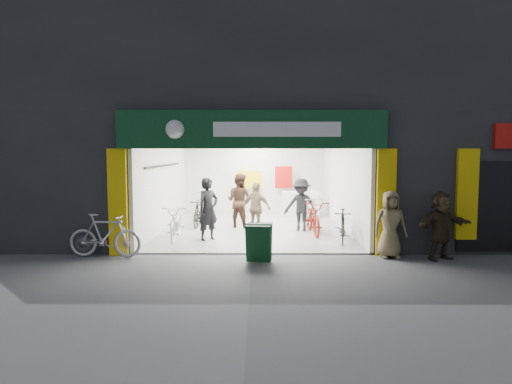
{
  "coord_description": "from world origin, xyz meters",
  "views": [
    {
      "loc": [
        0.16,
        -11.04,
        2.5
      ],
      "look_at": [
        0.1,
        1.5,
        1.42
      ],
      "focal_mm": 32.0,
      "sensor_mm": 36.0,
      "label": 1
    }
  ],
  "objects_px": {
    "bike_right_front": "(343,226)",
    "sandwich_board": "(259,242)",
    "bike_left_front": "(176,223)",
    "parked_bike": "(105,235)",
    "pedestrian_near": "(390,224)"
  },
  "relations": [
    {
      "from": "pedestrian_near",
      "to": "sandwich_board",
      "type": "distance_m",
      "value": 3.18
    },
    {
      "from": "bike_right_front",
      "to": "pedestrian_near",
      "type": "xyz_separation_m",
      "value": [
        0.8,
        -1.76,
        0.34
      ]
    },
    {
      "from": "bike_right_front",
      "to": "sandwich_board",
      "type": "bearing_deg",
      "value": -125.84
    },
    {
      "from": "bike_right_front",
      "to": "sandwich_board",
      "type": "xyz_separation_m",
      "value": [
        -2.32,
        -2.26,
        0.01
      ]
    },
    {
      "from": "bike_right_front",
      "to": "parked_bike",
      "type": "bearing_deg",
      "value": -153.77
    },
    {
      "from": "pedestrian_near",
      "to": "bike_left_front",
      "type": "bearing_deg",
      "value": 155.17
    },
    {
      "from": "parked_bike",
      "to": "sandwich_board",
      "type": "bearing_deg",
      "value": -94.33
    },
    {
      "from": "bike_left_front",
      "to": "sandwich_board",
      "type": "xyz_separation_m",
      "value": [
        2.38,
        -2.69,
        -0.02
      ]
    },
    {
      "from": "pedestrian_near",
      "to": "sandwich_board",
      "type": "xyz_separation_m",
      "value": [
        -3.12,
        -0.5,
        -0.32
      ]
    },
    {
      "from": "bike_right_front",
      "to": "bike_left_front",
      "type": "bearing_deg",
      "value": -175.29
    },
    {
      "from": "sandwich_board",
      "to": "parked_bike",
      "type": "bearing_deg",
      "value": 179.79
    },
    {
      "from": "bike_left_front",
      "to": "sandwich_board",
      "type": "bearing_deg",
      "value": -51.97
    },
    {
      "from": "sandwich_board",
      "to": "pedestrian_near",
      "type": "bearing_deg",
      "value": 16.76
    },
    {
      "from": "parked_bike",
      "to": "pedestrian_near",
      "type": "bearing_deg",
      "value": -86.53
    },
    {
      "from": "bike_right_front",
      "to": "sandwich_board",
      "type": "distance_m",
      "value": 3.24
    }
  ]
}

